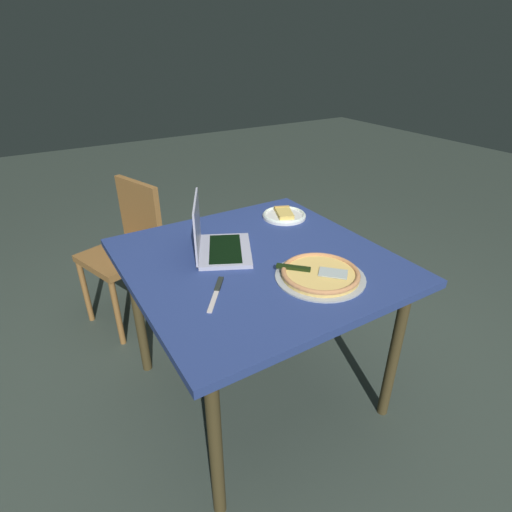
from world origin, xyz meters
The scene contains 7 objects.
ground_plane centered at (0.00, 0.00, 0.00)m, with size 12.00×12.00×0.00m, color #38433B.
dining_table centered at (0.00, 0.00, 0.70)m, with size 1.07×1.08×0.77m.
laptop centered at (0.13, -0.14, 0.83)m, with size 0.34×0.38×0.25m.
pizza_plate centered at (-0.35, -0.31, 0.79)m, with size 0.23×0.23×0.04m.
pizza_tray centered at (-0.13, 0.26, 0.79)m, with size 0.35×0.35×0.04m.
table_knife centered at (0.26, 0.14, 0.78)m, with size 0.15×0.19×0.01m.
chair_near centered at (0.32, -0.96, 0.50)m, with size 0.49×0.49×0.87m.
Camera 1 is at (0.79, 1.27, 1.59)m, focal length 28.04 mm.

